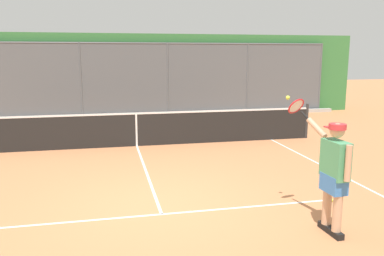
{
  "coord_description": "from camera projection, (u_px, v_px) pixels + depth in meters",
  "views": [
    {
      "loc": [
        0.82,
        6.5,
        2.56
      ],
      "look_at": [
        -0.92,
        -1.47,
        1.05
      ],
      "focal_mm": 37.2,
      "sensor_mm": 36.0,
      "label": 1
    }
  ],
  "objects": [
    {
      "name": "ground_plane",
      "position": [
        158.0,
        205.0,
        6.88
      ],
      "size": [
        60.0,
        60.0,
        0.0
      ],
      "primitive_type": "plane",
      "color": "#C67A4C"
    },
    {
      "name": "court_line_markings",
      "position": [
        165.0,
        223.0,
        6.14
      ],
      "size": [
        8.22,
        9.13,
        0.01
      ],
      "color": "white",
      "rests_on": "ground"
    },
    {
      "name": "fence_backdrop",
      "position": [
        125.0,
        76.0,
        16.62
      ],
      "size": [
        20.32,
        1.37,
        3.4
      ],
      "color": "#565B60",
      "rests_on": "ground"
    },
    {
      "name": "tennis_net",
      "position": [
        136.0,
        129.0,
        11.19
      ],
      "size": [
        10.56,
        0.09,
        1.07
      ],
      "color": "#2D2D2D",
      "rests_on": "ground"
    },
    {
      "name": "tennis_player",
      "position": [
        333.0,
        170.0,
        5.63
      ],
      "size": [
        0.51,
        1.36,
        1.92
      ],
      "rotation": [
        0.0,
        0.0,
        -1.53
      ],
      "color": "black",
      "rests_on": "ground"
    },
    {
      "name": "tennis_ball_by_sideline",
      "position": [
        331.0,
        200.0,
        7.0
      ],
      "size": [
        0.07,
        0.07,
        0.07
      ],
      "primitive_type": "sphere",
      "color": "#C1D138",
      "rests_on": "ground"
    }
  ]
}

